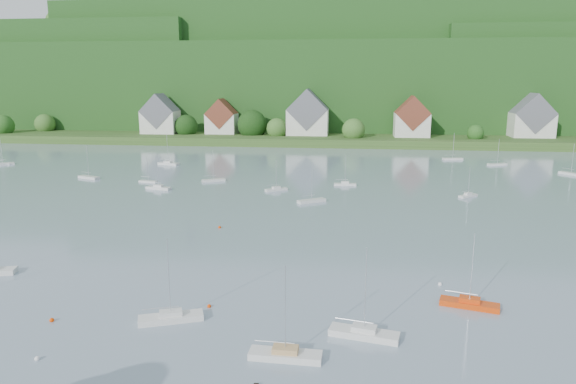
{
  "coord_description": "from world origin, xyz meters",
  "views": [
    {
      "loc": [
        22.27,
        -18.18,
        24.18
      ],
      "look_at": [
        10.92,
        75.0,
        4.0
      ],
      "focal_mm": 32.51,
      "sensor_mm": 36.0,
      "label": 1
    }
  ],
  "objects_px": {
    "near_sailboat_2": "(285,354)",
    "near_sailboat_3": "(171,317)",
    "near_sailboat_5": "(469,303)",
    "near_sailboat_4": "(364,333)"
  },
  "relations": [
    {
      "from": "near_sailboat_2",
      "to": "near_sailboat_5",
      "type": "bearing_deg",
      "value": 37.14
    },
    {
      "from": "near_sailboat_2",
      "to": "near_sailboat_4",
      "type": "relative_size",
      "value": 0.97
    },
    {
      "from": "near_sailboat_5",
      "to": "near_sailboat_2",
      "type": "bearing_deg",
      "value": -129.67
    },
    {
      "from": "near_sailboat_2",
      "to": "near_sailboat_4",
      "type": "height_order",
      "value": "near_sailboat_4"
    },
    {
      "from": "near_sailboat_2",
      "to": "near_sailboat_5",
      "type": "height_order",
      "value": "near_sailboat_2"
    },
    {
      "from": "near_sailboat_5",
      "to": "near_sailboat_3",
      "type": "bearing_deg",
      "value": -151.95
    },
    {
      "from": "near_sailboat_2",
      "to": "near_sailboat_4",
      "type": "bearing_deg",
      "value": 36.62
    },
    {
      "from": "near_sailboat_2",
      "to": "near_sailboat_3",
      "type": "height_order",
      "value": "near_sailboat_3"
    },
    {
      "from": "near_sailboat_2",
      "to": "near_sailboat_3",
      "type": "distance_m",
      "value": 13.91
    },
    {
      "from": "near_sailboat_2",
      "to": "near_sailboat_4",
      "type": "xyz_separation_m",
      "value": [
        7.0,
        4.86,
        0.01
      ]
    }
  ]
}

